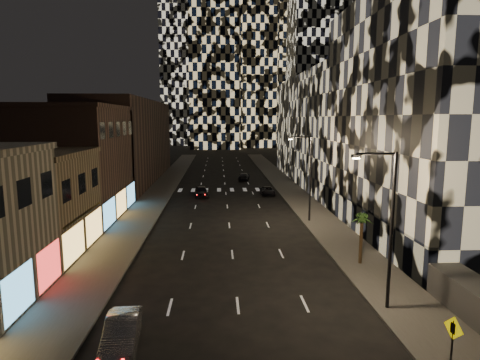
{
  "coord_description": "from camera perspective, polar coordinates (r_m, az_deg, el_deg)",
  "views": [
    {
      "loc": [
        -1.08,
        -11.28,
        10.94
      ],
      "look_at": [
        0.67,
        20.84,
        6.0
      ],
      "focal_mm": 30.0,
      "sensor_mm": 36.0,
      "label": 1
    }
  ],
  "objects": [
    {
      "name": "midrise_base",
      "position": [
        39.35,
        16.94,
        -5.54
      ],
      "size": [
        0.6,
        25.0,
        3.0
      ],
      "primitive_type": "cube",
      "color": "#383838",
      "rests_on": "ground"
    },
    {
      "name": "car_dark_oncoming",
      "position": [
        71.9,
        0.57,
        0.5
      ],
      "size": [
        2.38,
        4.66,
        1.29
      ],
      "primitive_type": "imported",
      "rotation": [
        0.0,
        0.0,
        3.01
      ],
      "color": "black",
      "rests_on": "ground"
    },
    {
      "name": "palm_tree",
      "position": [
        31.3,
        16.94,
        -5.75
      ],
      "size": [
        1.95,
        1.95,
        3.84
      ],
      "color": "#47331E",
      "rests_on": "sidewalk_right"
    },
    {
      "name": "sidewalk_left",
      "position": [
        62.88,
        -11.23,
        -1.39
      ],
      "size": [
        4.0,
        120.0,
        0.15
      ],
      "primitive_type": "cube",
      "color": "#47443F",
      "rests_on": "ground"
    },
    {
      "name": "car_dark_rightlane",
      "position": [
        58.2,
        3.94,
        -1.55
      ],
      "size": [
        1.93,
        4.16,
        1.15
      ],
      "primitive_type": "imported",
      "rotation": [
        0.0,
        0.0,
        0.0
      ],
      "color": "black",
      "rests_on": "ground"
    },
    {
      "name": "retail_filler_left",
      "position": [
        73.15,
        -15.75,
        5.32
      ],
      "size": [
        10.0,
        40.0,
        14.0
      ],
      "primitive_type": "cube",
      "color": "#50362D",
      "rests_on": "ground"
    },
    {
      "name": "curb_right",
      "position": [
        62.88,
        5.14,
        -1.26
      ],
      "size": [
        0.2,
        120.0,
        0.15
      ],
      "primitive_type": "cube",
      "color": "#4C4C47",
      "rests_on": "ground"
    },
    {
      "name": "car_silver_parked",
      "position": [
        21.45,
        -16.45,
        -20.08
      ],
      "size": [
        1.92,
        4.52,
        1.45
      ],
      "primitive_type": "imported",
      "rotation": [
        0.0,
        0.0,
        0.09
      ],
      "color": "gray",
      "rests_on": "ground"
    },
    {
      "name": "streetlight_far",
      "position": [
        42.72,
        9.67,
        1.09
      ],
      "size": [
        2.55,
        0.25,
        9.0
      ],
      "color": "black",
      "rests_on": "sidewalk_right"
    },
    {
      "name": "tower_center_low",
      "position": [
        155.64,
        -3.64,
        22.3
      ],
      "size": [
        18.0,
        18.0,
        95.0
      ],
      "primitive_type": "cube",
      "color": "black",
      "rests_on": "ground"
    },
    {
      "name": "midrise_filler_right",
      "position": [
        71.49,
        14.14,
        6.91
      ],
      "size": [
        16.0,
        40.0,
        18.0
      ],
      "primitive_type": "cube",
      "color": "#232326",
      "rests_on": "ground"
    },
    {
      "name": "retail_brown",
      "position": [
        47.78,
        -22.57,
        2.13
      ],
      "size": [
        10.0,
        15.0,
        12.0
      ],
      "primitive_type": "cube",
      "color": "#50362D",
      "rests_on": "ground"
    },
    {
      "name": "sidewalk_right",
      "position": [
        63.22,
        7.03,
        -1.23
      ],
      "size": [
        4.0,
        120.0,
        0.15
      ],
      "primitive_type": "cube",
      "color": "#47443F",
      "rests_on": "ground"
    },
    {
      "name": "retail_tan",
      "position": [
        36.66,
        -28.84,
        -3.28
      ],
      "size": [
        10.0,
        10.0,
        8.0
      ],
      "primitive_type": "cube",
      "color": "#836D4E",
      "rests_on": "ground"
    },
    {
      "name": "streetlight_near",
      "position": [
        23.94,
        20.28,
        -5.32
      ],
      "size": [
        2.55,
        0.25,
        9.0
      ],
      "color": "black",
      "rests_on": "sidewalk_right"
    },
    {
      "name": "curb_left",
      "position": [
        62.61,
        -9.32,
        -1.38
      ],
      "size": [
        0.2,
        120.0,
        0.15
      ],
      "primitive_type": "cube",
      "color": "#4C4C47",
      "rests_on": "ground"
    },
    {
      "name": "car_dark_midlane",
      "position": [
        57.13,
        -5.5,
        -1.61
      ],
      "size": [
        2.27,
        4.48,
        1.46
      ],
      "primitive_type": "imported",
      "rotation": [
        0.0,
        0.0,
        0.13
      ],
      "color": "black",
      "rests_on": "ground"
    },
    {
      "name": "midrise_right",
      "position": [
        41.53,
        27.67,
        7.83
      ],
      "size": [
        16.0,
        25.0,
        22.0
      ],
      "primitive_type": "cube",
      "color": "#232326",
      "rests_on": "ground"
    },
    {
      "name": "ped_sign",
      "position": [
        19.36,
        27.99,
        -19.25
      ],
      "size": [
        0.25,
        0.97,
        2.95
      ],
      "rotation": [
        0.0,
        0.0,
        0.21
      ],
      "color": "black",
      "rests_on": "sidewalk_right"
    },
    {
      "name": "tower_right_mid",
      "position": [
        155.65,
        11.31,
        23.1
      ],
      "size": [
        20.0,
        20.0,
        100.0
      ],
      "primitive_type": "cube",
      "color": "black",
      "rests_on": "ground"
    }
  ]
}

